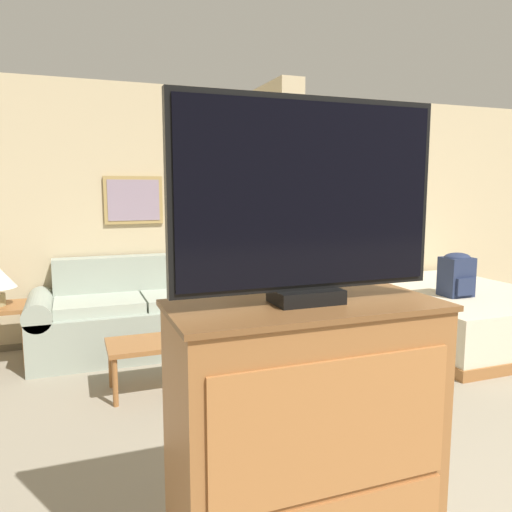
% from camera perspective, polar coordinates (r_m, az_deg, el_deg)
% --- Properties ---
extents(wall_back, '(7.78, 0.16, 2.60)m').
position_cam_1_polar(wall_back, '(5.64, 0.40, 5.07)').
color(wall_back, '#CCB78E').
rests_on(wall_back, ground_plane).
extents(wall_partition_pillar, '(0.24, 0.81, 2.60)m').
position_cam_1_polar(wall_partition_pillar, '(5.22, 2.33, 4.90)').
color(wall_partition_pillar, '#CCB78E').
rests_on(wall_partition_pillar, ground_plane).
extents(couch, '(2.06, 0.84, 0.89)m').
position_cam_1_polar(couch, '(4.98, -12.85, -6.76)').
color(couch, '#99A393').
rests_on(couch, ground_plane).
extents(coffee_table, '(0.68, 0.46, 0.40)m').
position_cam_1_polar(coffee_table, '(3.98, -11.76, -10.23)').
color(coffee_table, '#996033').
rests_on(coffee_table, ground_plane).
extents(tv_dresser, '(0.98, 0.47, 1.16)m').
position_cam_1_polar(tv_dresser, '(1.99, 5.51, -21.89)').
color(tv_dresser, '#996033').
rests_on(tv_dresser, ground_plane).
extents(tv, '(0.97, 0.16, 0.71)m').
position_cam_1_polar(tv, '(1.73, 5.91, 6.27)').
color(tv, black).
rests_on(tv, tv_dresser).
extents(bed, '(1.67, 2.14, 0.51)m').
position_cam_1_polar(bed, '(5.70, 21.35, -5.98)').
color(bed, '#996033').
rests_on(bed, ground_plane).
extents(backpack, '(0.28, 0.26, 0.43)m').
position_cam_1_polar(backpack, '(5.26, 21.96, -1.89)').
color(backpack, '#232D4C').
rests_on(backpack, bed).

